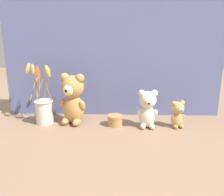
# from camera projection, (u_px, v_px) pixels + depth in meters

# --- Properties ---
(ground_plane) EXTENTS (4.00, 4.00, 0.00)m
(ground_plane) POSITION_uv_depth(u_px,v_px,m) (112.00, 125.00, 1.15)
(ground_plane) COLOR #8E7056
(backdrop_wall) EXTENTS (1.13, 0.02, 0.64)m
(backdrop_wall) POSITION_uv_depth(u_px,v_px,m) (113.00, 56.00, 1.23)
(backdrop_wall) COLOR slate
(backdrop_wall) RESTS_ON ground
(teddy_bear_large) EXTENTS (0.14, 0.13, 0.25)m
(teddy_bear_large) POSITION_uv_depth(u_px,v_px,m) (73.00, 98.00, 1.14)
(teddy_bear_large) COLOR tan
(teddy_bear_large) RESTS_ON ground
(teddy_bear_medium) EXTENTS (0.10, 0.09, 0.18)m
(teddy_bear_medium) POSITION_uv_depth(u_px,v_px,m) (147.00, 108.00, 1.10)
(teddy_bear_medium) COLOR beige
(teddy_bear_medium) RESTS_ON ground
(teddy_bear_small) EXTENTS (0.07, 0.07, 0.13)m
(teddy_bear_small) POSITION_uv_depth(u_px,v_px,m) (178.00, 114.00, 1.11)
(teddy_bear_small) COLOR tan
(teddy_bear_small) RESTS_ON ground
(flower_vase) EXTENTS (0.16, 0.13, 0.30)m
(flower_vase) POSITION_uv_depth(u_px,v_px,m) (43.00, 106.00, 1.16)
(flower_vase) COLOR silver
(flower_vase) RESTS_ON ground
(decorative_tin_tall) EXTENTS (0.07, 0.07, 0.05)m
(decorative_tin_tall) POSITION_uv_depth(u_px,v_px,m) (115.00, 120.00, 1.14)
(decorative_tin_tall) COLOR tan
(decorative_tin_tall) RESTS_ON ground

